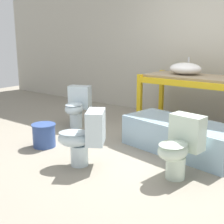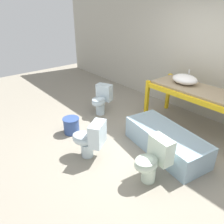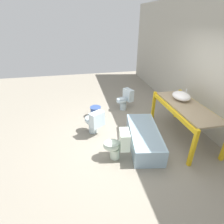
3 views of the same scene
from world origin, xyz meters
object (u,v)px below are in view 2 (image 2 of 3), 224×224
at_px(toilet_near, 101,99).
at_px(toilet_extra, 153,159).
at_px(sink_basin, 185,79).
at_px(bathtub_main, 166,139).
at_px(toilet_far, 90,138).
at_px(bucket_white, 71,125).

bearing_deg(toilet_near, toilet_extra, -40.09).
xyz_separation_m(sink_basin, toilet_near, (-1.41, -1.03, -0.61)).
height_order(bathtub_main, toilet_far, toilet_far).
bearing_deg(toilet_extra, sink_basin, 121.12).
bearing_deg(toilet_near, sink_basin, 15.04).
height_order(toilet_near, bucket_white, toilet_near).
xyz_separation_m(toilet_near, toilet_far, (1.17, -1.13, 0.00)).
bearing_deg(toilet_near, bathtub_main, -22.69).
height_order(sink_basin, toilet_far, sink_basin).
height_order(toilet_extra, bucket_white, toilet_extra).
relative_size(sink_basin, toilet_far, 0.78).
bearing_deg(bathtub_main, toilet_extra, -56.80).
bearing_deg(toilet_extra, toilet_near, 168.85).
relative_size(bathtub_main, toilet_extra, 2.43).
height_order(bathtub_main, toilet_extra, toilet_extra).
relative_size(sink_basin, toilet_extra, 0.78).
relative_size(toilet_near, bucket_white, 2.03).
distance_m(toilet_near, toilet_far, 1.63).
relative_size(toilet_near, toilet_far, 1.00).
distance_m(bathtub_main, toilet_extra, 0.77).
xyz_separation_m(bathtub_main, toilet_far, (-0.70, -1.08, 0.12)).
distance_m(toilet_extra, bucket_white, 1.89).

